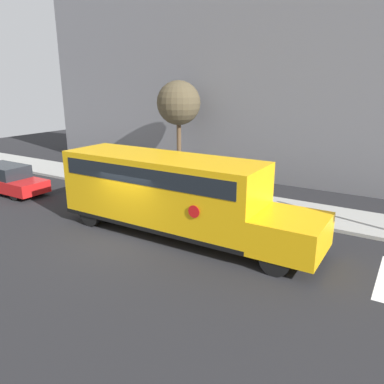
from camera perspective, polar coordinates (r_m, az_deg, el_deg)
name	(u,v)px	position (r m, az deg, el deg)	size (l,w,h in m)	color
ground_plane	(125,239)	(14.89, -10.21, -7.06)	(60.00, 60.00, 0.00)	black
sidewalk_strip	(207,196)	(19.85, 2.27, -0.56)	(44.00, 3.00, 0.15)	#9E9E99
building_backdrop	(259,78)	(24.87, 10.14, 16.73)	(32.00, 4.00, 12.22)	slate
school_bus	(171,191)	(14.61, -3.23, 0.13)	(10.54, 2.57, 3.12)	#EAA80F
parked_car	(8,179)	(22.91, -26.30, 1.78)	(4.80, 1.73, 1.52)	red
tree_near_sidewalk	(179,104)	(22.95, -2.06, 13.32)	(2.62, 2.62, 5.99)	brown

